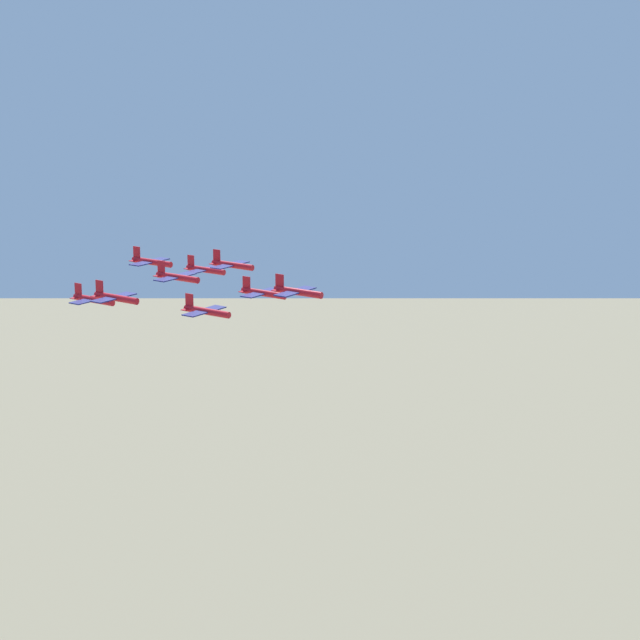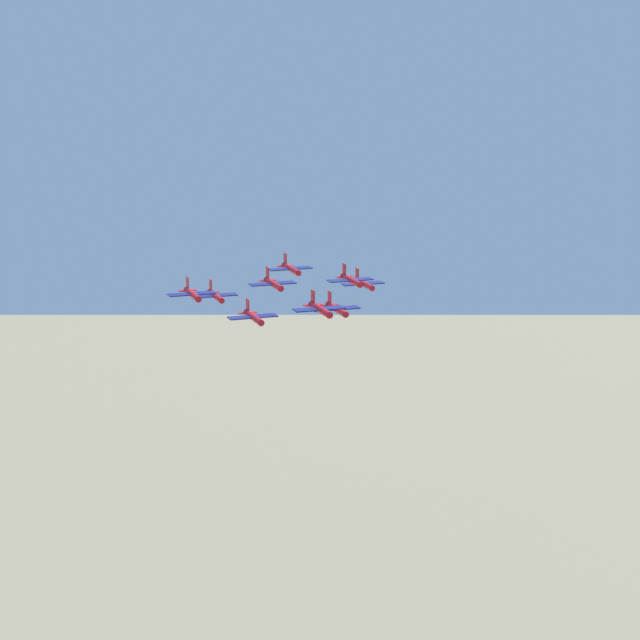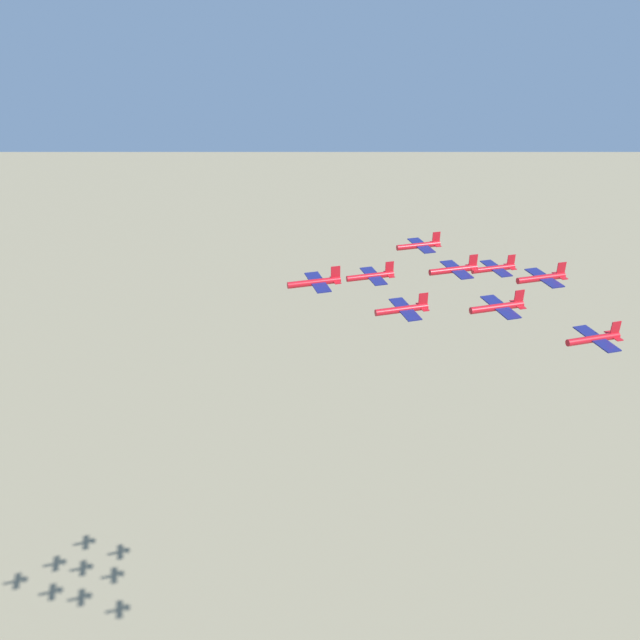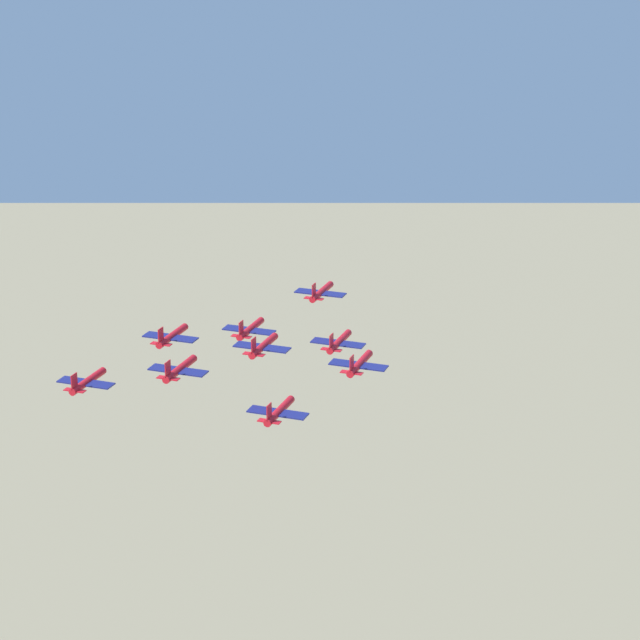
# 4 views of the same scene
# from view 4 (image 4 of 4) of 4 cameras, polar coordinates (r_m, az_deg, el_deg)

# --- Properties ---
(jet_0) EXTENTS (8.60, 8.77, 3.10)m
(jet_0) POSITION_cam_4_polar(r_m,az_deg,el_deg) (210.91, 0.04, 1.28)
(jet_0) COLOR red
(jet_1) EXTENTS (8.60, 8.77, 3.10)m
(jet_1) POSITION_cam_4_polar(r_m,az_deg,el_deg) (203.13, -3.24, -0.43)
(jet_1) COLOR red
(jet_2) EXTENTS (8.60, 8.77, 3.10)m
(jet_2) POSITION_cam_4_polar(r_m,az_deg,el_deg) (198.07, 0.85, -1.02)
(jet_2) COLOR red
(jet_3) EXTENTS (8.60, 8.77, 3.10)m
(jet_3) POSITION_cam_4_polar(r_m,az_deg,el_deg) (194.32, -6.82, -0.75)
(jet_3) COLOR red
(jet_4) EXTENTS (8.60, 8.77, 3.10)m
(jet_4) POSITION_cam_4_polar(r_m,az_deg,el_deg) (188.18, -2.64, -1.21)
(jet_4) COLOR red
(jet_5) EXTENTS (8.60, 8.77, 3.10)m
(jet_5) POSITION_cam_4_polar(r_m,az_deg,el_deg) (183.54, 1.79, -2.03)
(jet_5) COLOR red
(jet_6) EXTENTS (8.60, 8.77, 3.10)m
(jet_6) POSITION_cam_4_polar(r_m,az_deg,el_deg) (188.46, -10.62, -2.79)
(jet_6) COLOR red
(jet_7) EXTENTS (8.60, 8.77, 3.10)m
(jet_7) POSITION_cam_4_polar(r_m,az_deg,el_deg) (180.09, -6.47, -2.26)
(jet_7) COLOR red
(jet_8) EXTENTS (8.60, 8.77, 3.10)m
(jet_8) POSITION_cam_4_polar(r_m,az_deg,el_deg) (175.92, -1.92, -4.21)
(jet_8) COLOR red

